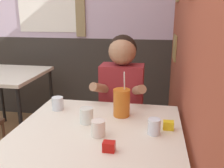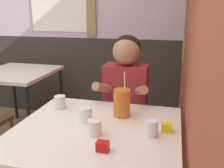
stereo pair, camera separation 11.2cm
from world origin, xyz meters
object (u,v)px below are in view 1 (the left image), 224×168
person_seated (122,107)px  cocktail_pitcher (122,103)px  main_table (98,140)px  background_table (7,80)px

person_seated → cocktail_pitcher: bearing=-82.6°
person_seated → cocktail_pitcher: size_ratio=4.23×
person_seated → cocktail_pitcher: (0.05, -0.40, 0.19)m
main_table → background_table: (-1.31, 1.16, -0.01)m
main_table → person_seated: size_ratio=0.76×
main_table → background_table: bearing=138.6°
background_table → person_seated: bearing=-21.6°
main_table → cocktail_pitcher: 0.29m
background_table → person_seated: person_seated is taller
main_table → cocktail_pitcher: size_ratio=3.23×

